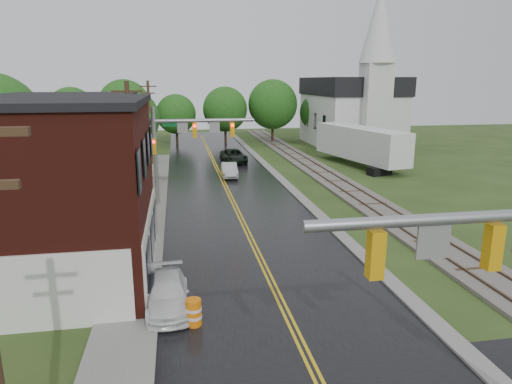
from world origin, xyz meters
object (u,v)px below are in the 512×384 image
object	(u,v)px
utility_pole_b	(131,153)
suv_dark	(234,156)
utility_pole_c	(150,122)
tree_left_c	(73,129)
construction_barrel	(194,312)
church	(354,104)
traffic_signal_far	(185,138)
pickup_white	(167,294)
sedan_silver	(229,170)
semi_trailer	(361,144)
tree_left_e	(132,119)

from	to	relation	value
utility_pole_b	suv_dark	xyz separation A→B (m)	(9.00, 21.98, -3.99)
utility_pole_c	tree_left_c	bearing A→B (deg)	-149.80
construction_barrel	church	bearing A→B (deg)	61.92
traffic_signal_far	pickup_white	bearing A→B (deg)	-94.21
tree_left_c	church	bearing A→B (deg)	22.24
church	sedan_silver	world-z (taller)	church
pickup_white	construction_barrel	size ratio (longest dim) A/B	3.98
utility_pole_c	sedan_silver	bearing A→B (deg)	-45.62
pickup_white	semi_trailer	bearing A→B (deg)	53.13
utility_pole_b	suv_dark	world-z (taller)	utility_pole_b
utility_pole_b	utility_pole_c	xyz separation A→B (m)	(0.00, 22.00, 0.00)
sedan_silver	construction_barrel	size ratio (longest dim) A/B	3.86
tree_left_c	suv_dark	xyz separation A→B (m)	(16.05, 4.08, -3.78)
sedan_silver	semi_trailer	size ratio (longest dim) A/B	0.30
church	pickup_white	size ratio (longest dim) A/B	4.76
church	utility_pole_c	bearing A→B (deg)	-160.03
tree_left_e	utility_pole_b	bearing A→B (deg)	-85.10
utility_pole_c	utility_pole_b	bearing A→B (deg)	-90.00
tree_left_c	pickup_white	bearing A→B (deg)	-72.38
utility_pole_c	construction_barrel	bearing A→B (deg)	-84.81
tree_left_c	construction_barrel	world-z (taller)	tree_left_c
utility_pole_c	tree_left_e	distance (m)	2.79
utility_pole_c	pickup_white	size ratio (longest dim) A/B	2.14
sedan_silver	semi_trailer	world-z (taller)	semi_trailer
pickup_white	suv_dark	bearing A→B (deg)	76.36
pickup_white	utility_pole_c	bearing A→B (deg)	91.79
construction_barrel	utility_pole_c	bearing A→B (deg)	95.19
utility_pole_b	utility_pole_c	size ratio (longest dim) A/B	1.00
utility_pole_c	sedan_silver	xyz separation A→B (m)	(7.60, -7.77, -4.05)
tree_left_c	suv_dark	world-z (taller)	tree_left_c
sedan_silver	pickup_white	size ratio (longest dim) A/B	0.97
utility_pole_c	pickup_white	xyz separation A→B (m)	(2.15, -33.06, -4.11)
church	traffic_signal_far	distance (m)	35.59
tree_left_e	sedan_silver	bearing A→B (deg)	-45.06
utility_pole_c	semi_trailer	size ratio (longest dim) A/B	0.66
church	utility_pole_b	world-z (taller)	church
traffic_signal_far	sedan_silver	size ratio (longest dim) A/B	1.80
church	suv_dark	bearing A→B (deg)	-151.27
utility_pole_b	sedan_silver	xyz separation A→B (m)	(7.60, 14.23, -4.05)
utility_pole_b	suv_dark	size ratio (longest dim) A/B	1.71
pickup_white	construction_barrel	xyz separation A→B (m)	(0.99, -1.55, -0.08)
utility_pole_b	tree_left_e	world-z (taller)	utility_pole_b
utility_pole_b	semi_trailer	world-z (taller)	utility_pole_b
utility_pole_c	semi_trailer	bearing A→B (deg)	-11.42
tree_left_e	semi_trailer	size ratio (longest dim) A/B	0.59
traffic_signal_far	sedan_silver	distance (m)	11.04
church	semi_trailer	world-z (taller)	church
tree_left_e	construction_barrel	distance (m)	37.13
pickup_white	semi_trailer	world-z (taller)	semi_trailer
sedan_silver	tree_left_e	bearing A→B (deg)	137.31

